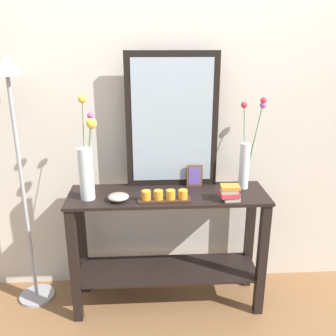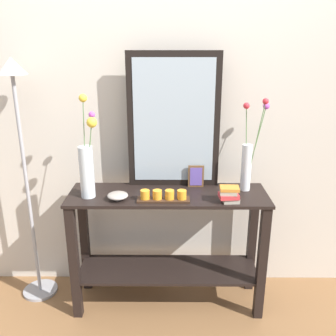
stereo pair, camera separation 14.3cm
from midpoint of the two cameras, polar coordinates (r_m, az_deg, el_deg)
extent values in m
cube|color=brown|center=(2.79, -1.56, -19.71)|extent=(7.00, 6.00, 0.02)
cube|color=beige|center=(2.52, -2.07, 10.24)|extent=(6.40, 0.08, 2.70)
cube|color=black|center=(2.37, -1.73, -4.20)|extent=(1.26, 0.38, 0.02)
cube|color=black|center=(2.63, -1.61, -15.30)|extent=(1.20, 0.34, 0.02)
cube|color=black|center=(2.48, -15.77, -14.38)|extent=(0.06, 0.06, 0.79)
cube|color=black|center=(2.51, 12.52, -13.70)|extent=(0.06, 0.06, 0.79)
cube|color=black|center=(2.74, -14.46, -10.92)|extent=(0.06, 0.06, 0.79)
cube|color=black|center=(2.76, 10.84, -10.35)|extent=(0.06, 0.06, 0.79)
cube|color=black|center=(2.39, -1.10, 7.15)|extent=(0.59, 0.03, 0.86)
cube|color=#9EADB7|center=(2.38, -1.09, 7.08)|extent=(0.51, 0.00, 0.78)
cylinder|color=silver|center=(2.30, -14.12, -0.91)|extent=(0.09, 0.09, 0.32)
cylinder|color=#4C753D|center=(2.27, -14.49, 2.81)|extent=(0.02, 0.02, 0.59)
sphere|color=yellow|center=(2.22, -14.83, 10.17)|extent=(0.05, 0.05, 0.05)
cylinder|color=#4C753D|center=(2.26, -13.89, 1.01)|extent=(0.07, 0.01, 0.45)
sphere|color=yellow|center=(2.21, -13.45, 6.62)|extent=(0.06, 0.06, 0.06)
cylinder|color=#4C753D|center=(2.32, -13.77, 1.81)|extent=(0.05, 0.08, 0.48)
sphere|color=#B24CB7|center=(2.30, -13.54, 7.78)|extent=(0.04, 0.04, 0.04)
cylinder|color=silver|center=(2.44, 9.95, 0.29)|extent=(0.07, 0.07, 0.30)
cylinder|color=#4C753D|center=(2.43, 9.91, 3.35)|extent=(0.03, 0.03, 0.52)
sphere|color=red|center=(2.38, 9.87, 9.47)|extent=(0.04, 0.04, 0.04)
cylinder|color=#4C753D|center=(2.46, 11.19, 3.37)|extent=(0.12, 0.07, 0.51)
sphere|color=#B24CB7|center=(2.45, 12.70, 9.36)|extent=(0.04, 0.04, 0.04)
cylinder|color=#4C753D|center=(2.39, 11.23, 3.50)|extent=(0.08, 0.02, 0.56)
sphere|color=red|center=(2.34, 12.67, 10.05)|extent=(0.04, 0.04, 0.04)
cube|color=#382316|center=(2.26, -2.34, -4.90)|extent=(0.32, 0.09, 0.01)
cylinder|color=orange|center=(2.25, -5.18, -4.17)|extent=(0.06, 0.06, 0.05)
cylinder|color=orange|center=(2.25, -3.29, -4.13)|extent=(0.06, 0.06, 0.05)
cylinder|color=orange|center=(2.25, -1.40, -4.10)|extent=(0.06, 0.06, 0.05)
cylinder|color=orange|center=(2.25, 0.48, -4.05)|extent=(0.06, 0.06, 0.05)
cube|color=brown|center=(2.46, 2.43, -1.19)|extent=(0.10, 0.01, 0.15)
cube|color=#644EA9|center=(2.46, 2.44, -1.25)|extent=(0.08, 0.00, 0.12)
cylinder|color=#9E9389|center=(2.29, -9.36, -4.91)|extent=(0.05, 0.05, 0.01)
ellipsoid|color=#9E9389|center=(2.28, -9.39, -4.39)|extent=(0.13, 0.13, 0.04)
cube|color=#B2A893|center=(2.28, 7.92, -4.65)|extent=(0.10, 0.07, 0.03)
cube|color=#C63338|center=(2.27, 7.59, -4.02)|extent=(0.12, 0.10, 0.03)
cube|color=#B2A893|center=(2.26, 7.53, -3.44)|extent=(0.10, 0.08, 0.02)
cube|color=orange|center=(2.25, 7.70, -2.91)|extent=(0.12, 0.09, 0.02)
cylinder|color=#9E9EA3|center=(2.97, -20.73, -17.80)|extent=(0.24, 0.24, 0.02)
cylinder|color=#9E9EA3|center=(2.61, -22.66, -3.99)|extent=(0.02, 0.02, 1.52)
cone|color=beige|center=(2.43, -25.10, 13.87)|extent=(0.18, 0.18, 0.10)
camera|label=1|loc=(0.07, -91.78, -0.61)|focal=39.89mm
camera|label=2|loc=(0.07, 88.22, 0.61)|focal=39.89mm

